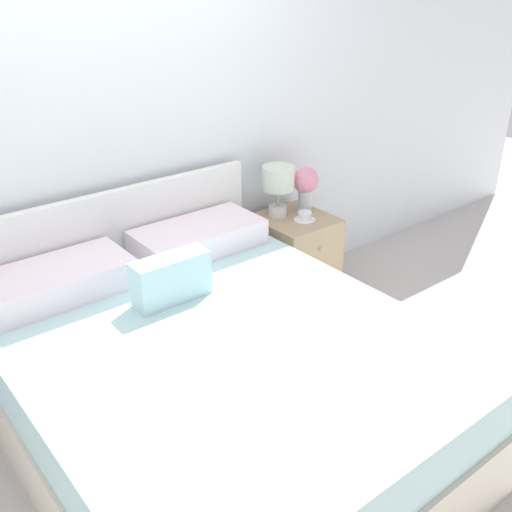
# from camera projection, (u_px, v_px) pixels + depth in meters

# --- Properties ---
(ground_plane) EXTENTS (12.00, 12.00, 0.00)m
(ground_plane) POSITION_uv_depth(u_px,v_px,m) (123.00, 344.00, 3.53)
(ground_plane) COLOR #BCB7B2
(wall_back) EXTENTS (8.00, 0.06, 2.60)m
(wall_back) POSITION_uv_depth(u_px,v_px,m) (91.00, 122.00, 3.00)
(wall_back) COLOR white
(wall_back) RESTS_ON ground_plane
(bed) EXTENTS (1.71, 2.03, 0.96)m
(bed) POSITION_uv_depth(u_px,v_px,m) (213.00, 380.00, 2.72)
(bed) COLOR beige
(bed) RESTS_ON ground_plane
(nightstand) EXTENTS (0.43, 0.47, 0.59)m
(nightstand) POSITION_uv_depth(u_px,v_px,m) (294.00, 260.00, 3.85)
(nightstand) COLOR tan
(nightstand) RESTS_ON ground_plane
(table_lamp) EXTENTS (0.20, 0.20, 0.32)m
(table_lamp) POSITION_uv_depth(u_px,v_px,m) (278.00, 182.00, 3.66)
(table_lamp) COLOR white
(table_lamp) RESTS_ON nightstand
(flower_vase) EXTENTS (0.16, 0.16, 0.28)m
(flower_vase) POSITION_uv_depth(u_px,v_px,m) (306.00, 184.00, 3.77)
(flower_vase) COLOR silver
(flower_vase) RESTS_ON nightstand
(teacup) EXTENTS (0.13, 0.13, 0.06)m
(teacup) POSITION_uv_depth(u_px,v_px,m) (305.00, 217.00, 3.68)
(teacup) COLOR white
(teacup) RESTS_ON nightstand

